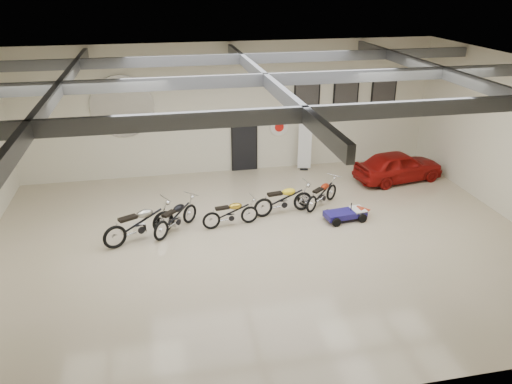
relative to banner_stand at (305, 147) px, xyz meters
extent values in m
cube|color=tan|center=(-2.85, -5.50, -0.96)|extent=(16.00, 12.00, 0.01)
cube|color=slate|center=(-2.85, -5.50, 4.04)|extent=(16.00, 12.00, 0.01)
cube|color=beige|center=(-2.85, 0.50, 1.54)|extent=(16.00, 0.02, 5.00)
cube|color=black|center=(-2.35, 0.45, 0.09)|extent=(0.92, 0.08, 2.10)
imported|color=maroon|center=(3.15, -1.82, -0.38)|extent=(1.92, 3.59, 1.16)
camera|label=1|loc=(-5.66, -18.01, 6.27)|focal=35.00mm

